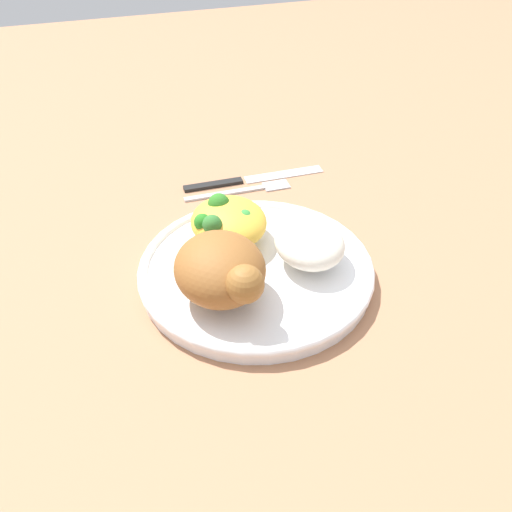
{
  "coord_description": "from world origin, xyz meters",
  "views": [
    {
      "loc": [
        0.45,
        -0.14,
        0.41
      ],
      "look_at": [
        0.0,
        0.0,
        0.03
      ],
      "focal_mm": 40.63,
      "sensor_mm": 36.0,
      "label": 1
    }
  ],
  "objects_px": {
    "rice_pile": "(309,243)",
    "knife": "(244,179)",
    "roasted_chicken": "(222,270)",
    "fork": "(244,190)",
    "mac_cheese_with_broccoli": "(228,221)",
    "plate": "(256,271)"
  },
  "relations": [
    {
      "from": "roasted_chicken",
      "to": "rice_pile",
      "type": "xyz_separation_m",
      "value": [
        -0.03,
        0.1,
        -0.01
      ]
    },
    {
      "from": "roasted_chicken",
      "to": "knife",
      "type": "relative_size",
      "value": 0.58
    },
    {
      "from": "roasted_chicken",
      "to": "plate",
      "type": "bearing_deg",
      "value": 128.79
    },
    {
      "from": "plate",
      "to": "fork",
      "type": "relative_size",
      "value": 1.77
    },
    {
      "from": "rice_pile",
      "to": "roasted_chicken",
      "type": "bearing_deg",
      "value": -73.93
    },
    {
      "from": "mac_cheese_with_broccoli",
      "to": "fork",
      "type": "distance_m",
      "value": 0.14
    },
    {
      "from": "rice_pile",
      "to": "fork",
      "type": "xyz_separation_m",
      "value": [
        -0.18,
        -0.02,
        -0.04
      ]
    },
    {
      "from": "plate",
      "to": "fork",
      "type": "distance_m",
      "value": 0.18
    },
    {
      "from": "rice_pile",
      "to": "fork",
      "type": "distance_m",
      "value": 0.19
    },
    {
      "from": "fork",
      "to": "knife",
      "type": "xyz_separation_m",
      "value": [
        -0.02,
        0.01,
        0.0
      ]
    },
    {
      "from": "roasted_chicken",
      "to": "fork",
      "type": "xyz_separation_m",
      "value": [
        -0.21,
        0.08,
        -0.05
      ]
    },
    {
      "from": "plate",
      "to": "fork",
      "type": "height_order",
      "value": "plate"
    },
    {
      "from": "mac_cheese_with_broccoli",
      "to": "fork",
      "type": "relative_size",
      "value": 0.64
    },
    {
      "from": "mac_cheese_with_broccoli",
      "to": "plate",
      "type": "bearing_deg",
      "value": 16.11
    },
    {
      "from": "rice_pile",
      "to": "mac_cheese_with_broccoli",
      "type": "height_order",
      "value": "mac_cheese_with_broccoli"
    },
    {
      "from": "mac_cheese_with_broccoli",
      "to": "knife",
      "type": "xyz_separation_m",
      "value": [
        -0.14,
        0.06,
        -0.04
      ]
    },
    {
      "from": "mac_cheese_with_broccoli",
      "to": "roasted_chicken",
      "type": "bearing_deg",
      "value": -18.09
    },
    {
      "from": "knife",
      "to": "roasted_chicken",
      "type": "bearing_deg",
      "value": -20.8
    },
    {
      "from": "rice_pile",
      "to": "knife",
      "type": "bearing_deg",
      "value": -176.32
    },
    {
      "from": "plate",
      "to": "roasted_chicken",
      "type": "xyz_separation_m",
      "value": [
        0.04,
        -0.05,
        0.04
      ]
    },
    {
      "from": "plate",
      "to": "fork",
      "type": "xyz_separation_m",
      "value": [
        -0.17,
        0.04,
        -0.01
      ]
    },
    {
      "from": "plate",
      "to": "fork",
      "type": "bearing_deg",
      "value": 168.3
    }
  ]
}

